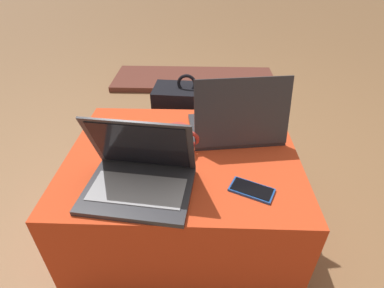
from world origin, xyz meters
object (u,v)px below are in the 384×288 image
at_px(laptop_near, 139,175).
at_px(coffee_mug, 179,139).
at_px(laptop_far, 236,124).
at_px(cell_phone, 252,190).
at_px(backpack, 187,125).

relative_size(laptop_near, coffee_mug, 2.90).
height_order(laptop_near, laptop_far, laptop_far).
bearing_deg(cell_phone, laptop_near, -66.37).
bearing_deg(laptop_far, cell_phone, 86.44).
bearing_deg(backpack, coffee_mug, 93.06).
height_order(backpack, coffee_mug, backpack).
xyz_separation_m(backpack, coffee_mug, (-0.01, -0.49, 0.24)).
height_order(laptop_far, coffee_mug, laptop_far).
xyz_separation_m(laptop_near, backpack, (0.12, 0.69, -0.24)).
bearing_deg(coffee_mug, laptop_near, -118.30).
bearing_deg(laptop_far, coffee_mug, 18.06).
height_order(laptop_near, backpack, laptop_near).
bearing_deg(laptop_far, backpack, -68.35).
relative_size(laptop_near, backpack, 0.70).
height_order(cell_phone, coffee_mug, coffee_mug).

